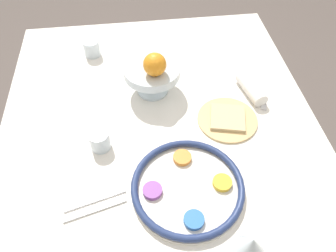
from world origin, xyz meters
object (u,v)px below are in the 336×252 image
wine_glass (250,247)px  orange_fruit (156,64)px  napkin_roll (251,88)px  cup_near (92,48)px  fruit_stand (152,73)px  seder_plate (188,187)px  cup_mid (100,140)px  bread_plate (227,119)px

wine_glass → orange_fruit: orange_fruit is taller
napkin_roll → cup_near: 0.64m
cup_near → fruit_stand: bearing=-137.5°
seder_plate → cup_near: cup_near is taller
napkin_roll → cup_mid: size_ratio=2.41×
orange_fruit → napkin_roll: size_ratio=0.50×
wine_glass → cup_mid: bearing=40.5°
fruit_stand → orange_fruit: 0.07m
cup_mid → cup_near: bearing=4.3°
fruit_stand → bread_plate: bearing=-126.8°
bread_plate → seder_plate: bearing=144.0°
bread_plate → cup_mid: cup_mid is taller
orange_fruit → bread_plate: (-0.14, -0.22, -0.14)m
seder_plate → wine_glass: bearing=-155.4°
seder_plate → cup_near: (0.65, 0.28, 0.02)m
fruit_stand → bread_plate: 0.30m
orange_fruit → cup_mid: size_ratio=1.21×
wine_glass → cup_mid: 0.53m
napkin_roll → wine_glass: bearing=161.7°
cup_mid → orange_fruit: bearing=-45.0°
fruit_stand → cup_near: fruit_stand is taller
seder_plate → fruit_stand: (0.42, 0.06, 0.07)m
seder_plate → fruit_stand: fruit_stand is taller
seder_plate → cup_near: 0.71m
cup_near → seder_plate: bearing=-157.0°
orange_fruit → cup_near: size_ratio=1.21×
napkin_roll → cup_mid: 0.56m
seder_plate → wine_glass: (-0.21, -0.10, 0.09)m
seder_plate → bread_plate: (0.24, -0.17, -0.01)m
seder_plate → bread_plate: bearing=-36.0°
cup_near → orange_fruit: bearing=-139.7°
fruit_stand → orange_fruit: size_ratio=2.54×
wine_glass → orange_fruit: size_ratio=1.94×
fruit_stand → cup_near: size_ratio=3.08×
wine_glass → bread_plate: (0.46, -0.08, -0.10)m
orange_fruit → cup_mid: (-0.20, 0.20, -0.12)m
seder_plate → orange_fruit: (0.38, 0.05, 0.13)m
wine_glass → cup_mid: wine_glass is taller
orange_fruit → bread_plate: 0.30m
orange_fruit → napkin_roll: bearing=-94.2°
orange_fruit → cup_mid: bearing=135.0°
orange_fruit → bread_plate: size_ratio=0.38×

